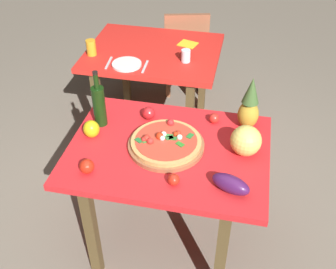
{
  "coord_description": "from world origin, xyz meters",
  "views": [
    {
      "loc": [
        0.36,
        -1.7,
        2.24
      ],
      "look_at": [
        -0.01,
        0.06,
        0.81
      ],
      "focal_mm": 43.73,
      "sensor_mm": 36.0,
      "label": 1
    }
  ],
  "objects": [
    {
      "name": "eggplant",
      "position": [
        0.37,
        -0.26,
        0.8
      ],
      "size": [
        0.22,
        0.16,
        0.09
      ],
      "primitive_type": "ellipsoid",
      "rotation": [
        0.0,
        0.0,
        2.78
      ],
      "color": "#471A50",
      "rests_on": "display_table"
    },
    {
      "name": "tomato_at_corner",
      "position": [
        -0.37,
        -0.28,
        0.8
      ],
      "size": [
        0.08,
        0.08,
        0.08
      ],
      "primitive_type": "sphere",
      "color": "red",
      "rests_on": "display_table"
    },
    {
      "name": "bell_pepper",
      "position": [
        -0.46,
        0.02,
        0.81
      ],
      "size": [
        0.09,
        0.09,
        0.1
      ],
      "primitive_type": "ellipsoid",
      "color": "yellow",
      "rests_on": "display_table"
    },
    {
      "name": "pizza_board",
      "position": [
        -0.01,
        0.01,
        0.77
      ],
      "size": [
        0.43,
        0.43,
        0.02
      ],
      "primitive_type": "cylinder",
      "color": "#975D3C",
      "rests_on": "display_table"
    },
    {
      "name": "drinking_glass_water",
      "position": [
        -0.08,
        1.01,
        0.8
      ],
      "size": [
        0.07,
        0.07,
        0.09
      ],
      "primitive_type": "cylinder",
      "color": "silver",
      "rests_on": "background_table"
    },
    {
      "name": "pineapple_left",
      "position": [
        0.41,
        0.29,
        0.91
      ],
      "size": [
        0.12,
        0.12,
        0.33
      ],
      "color": "#B8932C",
      "rests_on": "display_table"
    },
    {
      "name": "tomato_by_bottle",
      "position": [
        0.22,
        0.29,
        0.79
      ],
      "size": [
        0.06,
        0.06,
        0.06
      ],
      "primitive_type": "sphere",
      "color": "red",
      "rests_on": "display_table"
    },
    {
      "name": "dinner_plate",
      "position": [
        -0.5,
        0.86,
        0.77
      ],
      "size": [
        0.22,
        0.22,
        0.02
      ],
      "primitive_type": "cylinder",
      "color": "white",
      "rests_on": "background_table"
    },
    {
      "name": "dining_chair",
      "position": [
        -0.21,
        1.78,
        0.48
      ],
      "size": [
        0.48,
        0.48,
        0.85
      ],
      "rotation": [
        0.0,
        0.0,
        3.38
      ],
      "color": "#975D3C",
      "rests_on": "ground_plane"
    },
    {
      "name": "display_table",
      "position": [
        0.0,
        0.0,
        0.66
      ],
      "size": [
        1.12,
        0.83,
        0.76
      ],
      "color": "brown",
      "rests_on": "ground_plane"
    },
    {
      "name": "wine_bottle",
      "position": [
        -0.44,
        0.14,
        0.89
      ],
      "size": [
        0.08,
        0.08,
        0.36
      ],
      "color": "black",
      "rests_on": "display_table"
    },
    {
      "name": "fork_utensil",
      "position": [
        -0.64,
        0.86,
        0.76
      ],
      "size": [
        0.03,
        0.18,
        0.01
      ],
      "primitive_type": "cube",
      "rotation": [
        0.0,
        0.0,
        0.08
      ],
      "color": "silver",
      "rests_on": "background_table"
    },
    {
      "name": "ground_plane",
      "position": [
        0.0,
        0.0,
        0.0
      ],
      "size": [
        10.0,
        10.0,
        0.0
      ],
      "primitive_type": "plane",
      "color": "gray"
    },
    {
      "name": "knife_utensil",
      "position": [
        -0.36,
        0.86,
        0.76
      ],
      "size": [
        0.02,
        0.18,
        0.01
      ],
      "primitive_type": "cube",
      "rotation": [
        0.0,
        0.0,
        0.04
      ],
      "color": "silver",
      "rests_on": "background_table"
    },
    {
      "name": "tomato_beside_pepper",
      "position": [
        0.08,
        -0.27,
        0.79
      ],
      "size": [
        0.06,
        0.06,
        0.06
      ],
      "primitive_type": "sphere",
      "color": "red",
      "rests_on": "display_table"
    },
    {
      "name": "napkin_folded",
      "position": [
        -0.11,
        1.29,
        0.76
      ],
      "size": [
        0.17,
        0.15,
        0.01
      ],
      "primitive_type": "cube",
      "rotation": [
        0.0,
        0.0,
        -0.29
      ],
      "color": "yellow",
      "rests_on": "background_table"
    },
    {
      "name": "pizza",
      "position": [
        -0.02,
        0.01,
        0.8
      ],
      "size": [
        0.39,
        0.39,
        0.06
      ],
      "color": "tan",
      "rests_on": "pizza_board"
    },
    {
      "name": "background_table",
      "position": [
        -0.36,
        1.14,
        0.65
      ],
      "size": [
        1.04,
        0.83,
        0.76
      ],
      "color": "brown",
      "rests_on": "ground_plane"
    },
    {
      "name": "tomato_near_board",
      "position": [
        -0.17,
        0.25,
        0.8
      ],
      "size": [
        0.08,
        0.08,
        0.08
      ],
      "primitive_type": "sphere",
      "color": "red",
      "rests_on": "display_table"
    },
    {
      "name": "melon",
      "position": [
        0.42,
        0.05,
        0.84
      ],
      "size": [
        0.17,
        0.17,
        0.17
      ],
      "primitive_type": "sphere",
      "color": "#EAD566",
      "rests_on": "display_table"
    },
    {
      "name": "drinking_glass_juice",
      "position": [
        -0.81,
        0.97,
        0.82
      ],
      "size": [
        0.07,
        0.07,
        0.12
      ],
      "primitive_type": "cylinder",
      "color": "gold",
      "rests_on": "background_table"
    }
  ]
}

